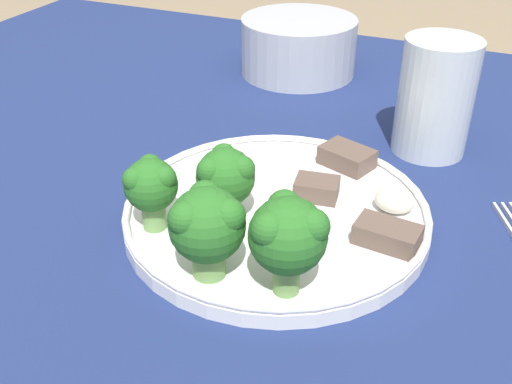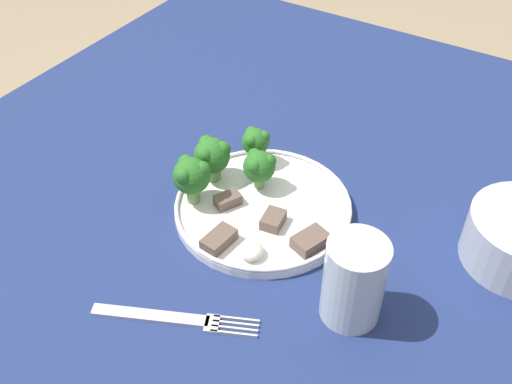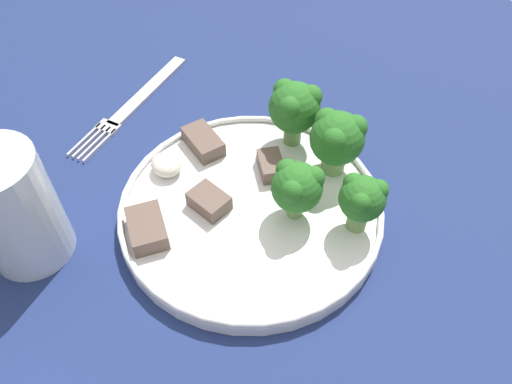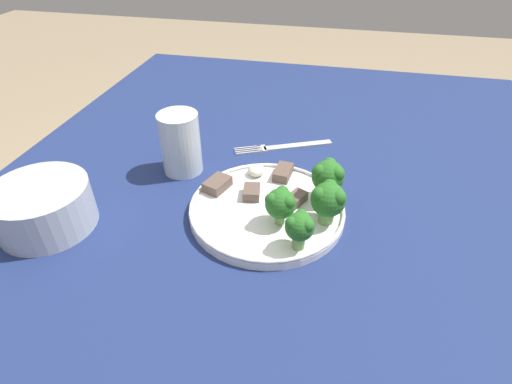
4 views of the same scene
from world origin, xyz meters
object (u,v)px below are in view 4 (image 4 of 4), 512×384
Objects in this scene: fork at (283,147)px; drinking_glass at (181,146)px; cream_bowl at (44,208)px; dinner_plate at (267,209)px.

fork is 1.66× the size of drinking_glass.
drinking_glass is (-0.12, 0.16, 0.05)m from fork.
fork is 0.43m from cream_bowl.
dinner_plate is 2.20× the size of drinking_glass.
drinking_glass is at bearing -37.66° from cream_bowl.
drinking_glass reaches higher than cream_bowl.
fork is 1.29× the size of cream_bowl.
fork is 0.21m from drinking_glass.
cream_bowl is at bearing 107.03° from dinner_plate.
fork is (0.21, 0.01, -0.01)m from dinner_plate.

